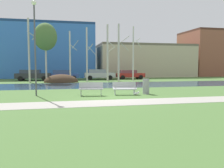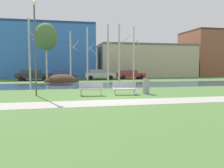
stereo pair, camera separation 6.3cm
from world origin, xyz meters
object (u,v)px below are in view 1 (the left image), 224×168
(streetlamp, at_px, (35,34))
(parked_wagon_fourth_red, at_px, (130,74))
(parked_van_nearest_dark, at_px, (33,75))
(trash_bin, at_px, (146,86))
(bench_right, at_px, (124,88))
(parked_hatch_third_silver, at_px, (99,74))
(seagull, at_px, (137,93))
(parked_sedan_second_blue, at_px, (63,75))
(bench_left, at_px, (91,89))

(streetlamp, distance_m, parked_wagon_fourth_red, 21.52)
(streetlamp, xyz_separation_m, parked_van_nearest_dark, (-2.31, 17.03, -3.24))
(trash_bin, bearing_deg, bench_right, -175.38)
(trash_bin, height_order, parked_hatch_third_silver, parked_hatch_third_silver)
(seagull, xyz_separation_m, parked_sedan_second_blue, (-4.75, 18.75, 0.62))
(bench_right, bearing_deg, bench_left, 180.00)
(seagull, relative_size, parked_sedan_second_blue, 0.10)
(bench_right, height_order, parked_hatch_third_silver, parked_hatch_third_silver)
(parked_wagon_fourth_red, bearing_deg, parked_hatch_third_silver, -178.27)
(bench_left, bearing_deg, bench_right, 0.00)
(streetlamp, relative_size, parked_sedan_second_blue, 1.45)
(streetlamp, bearing_deg, parked_wagon_fourth_red, 56.52)
(streetlamp, distance_m, parked_hatch_third_silver, 19.18)
(parked_sedan_second_blue, relative_size, parked_hatch_third_silver, 0.95)
(seagull, relative_size, parked_hatch_third_silver, 0.10)
(trash_bin, relative_size, streetlamp, 0.17)
(trash_bin, height_order, parked_van_nearest_dark, parked_van_nearest_dark)
(trash_bin, distance_m, parked_hatch_third_silver, 18.20)
(seagull, distance_m, parked_van_nearest_dark, 20.26)
(trash_bin, bearing_deg, parked_sedan_second_blue, 107.24)
(bench_left, distance_m, parked_hatch_third_silver, 18.63)
(parked_sedan_second_blue, bearing_deg, bench_right, -77.57)
(parked_hatch_third_silver, height_order, parked_wagon_fourth_red, parked_hatch_third_silver)
(bench_right, height_order, parked_van_nearest_dark, parked_van_nearest_dark)
(parked_van_nearest_dark, bearing_deg, streetlamp, -82.29)
(bench_right, distance_m, parked_sedan_second_blue, 18.74)
(bench_right, distance_m, trash_bin, 1.61)
(bench_right, height_order, parked_wagon_fourth_red, parked_wagon_fourth_red)
(parked_sedan_second_blue, bearing_deg, parked_wagon_fourth_red, 0.97)
(bench_left, distance_m, streetlamp, 5.07)
(parked_hatch_third_silver, bearing_deg, streetlamp, -111.49)
(trash_bin, bearing_deg, parked_wagon_fourth_red, 76.78)
(bench_right, distance_m, seagull, 0.92)
(trash_bin, bearing_deg, bench_left, -178.09)
(streetlamp, distance_m, parked_sedan_second_blue, 17.97)
(trash_bin, height_order, seagull, trash_bin)
(seagull, height_order, parked_wagon_fourth_red, parked_wagon_fourth_red)
(streetlamp, relative_size, parked_hatch_third_silver, 1.38)
(bench_right, xyz_separation_m, parked_hatch_third_silver, (1.10, 18.32, 0.33))
(streetlamp, xyz_separation_m, parked_sedan_second_blue, (1.79, 17.57, -3.28))
(bench_right, bearing_deg, parked_hatch_third_silver, 86.56)
(bench_left, height_order, parked_hatch_third_silver, parked_hatch_third_silver)
(parked_van_nearest_dark, distance_m, parked_hatch_third_silver, 9.25)
(bench_left, relative_size, parked_wagon_fourth_red, 0.39)
(bench_left, relative_size, bench_right, 1.00)
(bench_left, distance_m, trash_bin, 3.89)
(parked_hatch_third_silver, bearing_deg, parked_sedan_second_blue, -179.74)
(seagull, distance_m, parked_wagon_fourth_red, 19.63)
(parked_wagon_fourth_red, bearing_deg, seagull, -105.34)
(parked_hatch_third_silver, xyz_separation_m, parked_wagon_fourth_red, (4.81, 0.15, -0.06))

